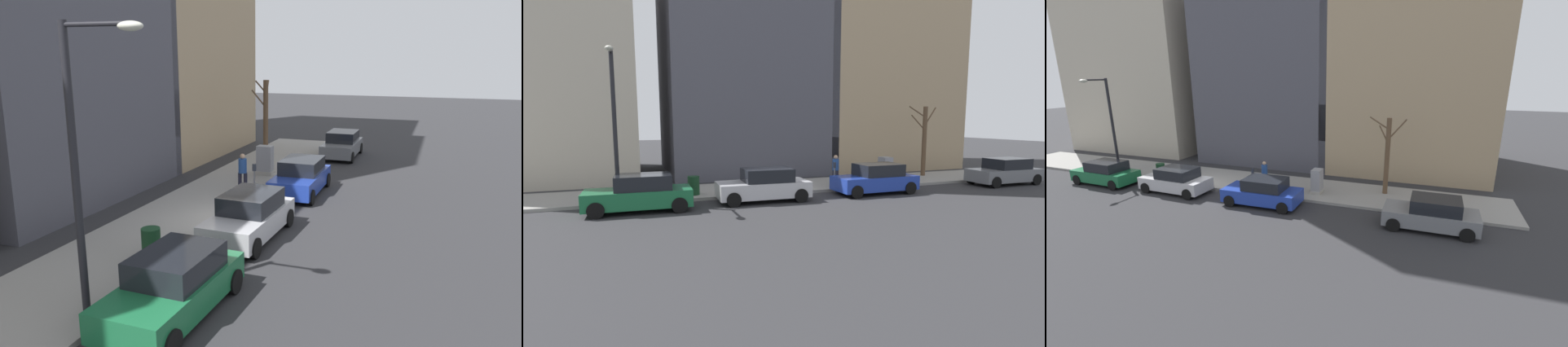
% 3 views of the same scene
% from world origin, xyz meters
% --- Properties ---
extents(ground_plane, '(120.00, 120.00, 0.00)m').
position_xyz_m(ground_plane, '(0.00, 0.00, 0.00)').
color(ground_plane, '#2B2B2D').
extents(sidewalk, '(4.00, 36.00, 0.15)m').
position_xyz_m(sidewalk, '(2.00, 0.00, 0.07)').
color(sidewalk, gray).
rests_on(sidewalk, ground).
extents(parked_car_grey, '(1.93, 4.21, 1.52)m').
position_xyz_m(parked_car_grey, '(-1.29, -13.71, 0.74)').
color(parked_car_grey, slate).
rests_on(parked_car_grey, ground).
extents(parked_car_blue, '(1.97, 4.22, 1.52)m').
position_xyz_m(parked_car_blue, '(-1.17, -5.03, 0.74)').
color(parked_car_blue, '#1E389E').
rests_on(parked_car_blue, ground).
extents(parked_car_silver, '(2.05, 4.26, 1.52)m').
position_xyz_m(parked_car_silver, '(-1.04, 0.87, 0.74)').
color(parked_car_silver, '#B7B7BC').
rests_on(parked_car_silver, ground).
extents(parked_car_green, '(2.01, 4.24, 1.52)m').
position_xyz_m(parked_car_green, '(-1.25, 6.29, 0.74)').
color(parked_car_green, '#196038').
rests_on(parked_car_green, ground).
extents(parking_meter, '(0.14, 0.10, 1.35)m').
position_xyz_m(parking_meter, '(0.45, -3.53, 0.98)').
color(parking_meter, slate).
rests_on(parking_meter, sidewalk).
extents(utility_box, '(0.83, 0.61, 1.43)m').
position_xyz_m(utility_box, '(1.30, -7.31, 0.85)').
color(utility_box, '#A8A399').
rests_on(utility_box, sidewalk).
extents(streetlamp, '(1.97, 0.32, 6.50)m').
position_xyz_m(streetlamp, '(0.28, 7.17, 4.02)').
color(streetlamp, black).
rests_on(streetlamp, sidewalk).
extents(bare_tree, '(0.77, 2.08, 4.45)m').
position_xyz_m(bare_tree, '(2.61, -11.08, 2.47)').
color(bare_tree, brown).
rests_on(bare_tree, sidewalk).
extents(trash_bin, '(0.56, 0.56, 0.90)m').
position_xyz_m(trash_bin, '(0.90, 3.82, 0.60)').
color(trash_bin, '#14381E').
rests_on(trash_bin, sidewalk).
extents(pedestrian_near_meter, '(0.39, 0.36, 1.66)m').
position_xyz_m(pedestrian_near_meter, '(1.15, -3.97, 1.09)').
color(pedestrian_near_meter, '#1E1E2D').
rests_on(pedestrian_near_meter, sidewalk).
extents(office_tower_left, '(11.23, 11.23, 23.01)m').
position_xyz_m(office_tower_left, '(11.12, -11.60, 11.51)').
color(office_tower_left, tan).
rests_on(office_tower_left, ground).
extents(office_tower_right, '(12.19, 12.19, 16.57)m').
position_xyz_m(office_tower_right, '(11.60, 12.21, 8.28)').
color(office_tower_right, '#BCB29E').
rests_on(office_tower_right, ground).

